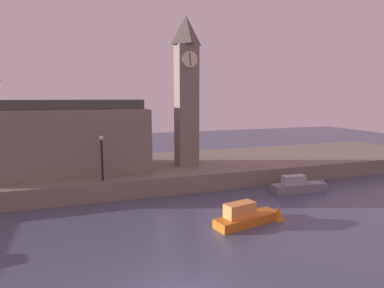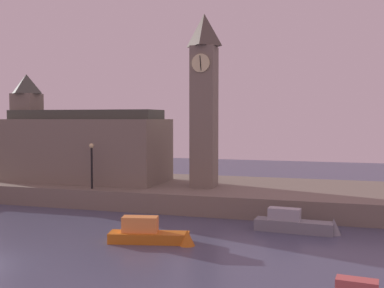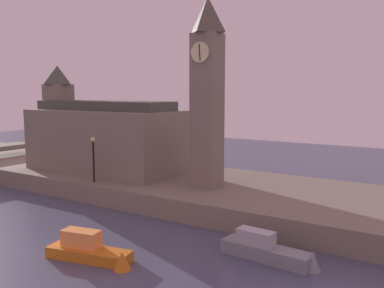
# 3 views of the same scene
# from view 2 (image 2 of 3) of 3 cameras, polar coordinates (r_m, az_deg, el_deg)

# --- Properties ---
(far_embankment) EXTENTS (70.00, 12.00, 1.50)m
(far_embankment) POSITION_cam_2_polar(r_m,az_deg,el_deg) (41.58, -6.51, -5.52)
(far_embankment) COLOR slate
(far_embankment) RESTS_ON ground
(clock_tower) EXTENTS (2.08, 2.13, 13.75)m
(clock_tower) POSITION_cam_2_polar(r_m,az_deg,el_deg) (37.64, 1.48, 5.58)
(clock_tower) COLOR slate
(clock_tower) RESTS_ON far_embankment
(parliament_hall) EXTENTS (14.20, 6.31, 9.50)m
(parliament_hall) POSITION_cam_2_polar(r_m,az_deg,el_deg) (42.65, -13.30, -0.16)
(parliament_hall) COLOR slate
(parliament_hall) RESTS_ON far_embankment
(streetlamp) EXTENTS (0.36, 0.36, 3.54)m
(streetlamp) POSITION_cam_2_polar(r_m,az_deg,el_deg) (37.47, -12.06, -1.92)
(streetlamp) COLOR black
(streetlamp) RESTS_ON far_embankment
(boat_patrol_orange) EXTENTS (5.25, 2.18, 1.69)m
(boat_patrol_orange) POSITION_cam_2_polar(r_m,az_deg,el_deg) (26.97, -4.45, -10.89)
(boat_patrol_orange) COLOR orange
(boat_patrol_orange) RESTS_ON ground
(boat_cruiser_grey) EXTENTS (5.33, 1.49, 1.65)m
(boat_cruiser_grey) POSITION_cam_2_polar(r_m,az_deg,el_deg) (30.00, 12.94, -9.47)
(boat_cruiser_grey) COLOR gray
(boat_cruiser_grey) RESTS_ON ground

